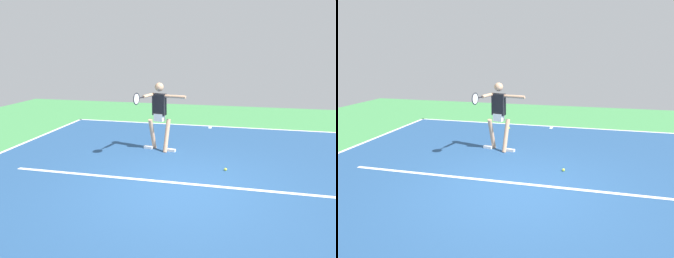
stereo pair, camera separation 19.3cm
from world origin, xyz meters
The scene contains 8 objects.
ground_plane centered at (0.00, 0.00, 0.00)m, with size 20.22×20.22×0.00m, color #428E4C.
court_surface centered at (0.00, 0.00, 0.00)m, with size 10.20×11.34×0.00m, color navy.
court_line_baseline_near centered at (0.00, -5.62, 0.00)m, with size 10.20×0.10×0.01m, color white.
court_line_service centered at (0.00, -0.33, 0.00)m, with size 7.65×0.10×0.01m, color white.
court_line_centre_mark centered at (0.00, -5.42, 0.00)m, with size 0.10×0.30×0.01m, color white.
tennis_player centered at (1.04, -2.41, 1.06)m, with size 1.19×1.24×1.83m.
tennis_ball_by_sideline centered at (1.38, -4.86, 0.03)m, with size 0.07×0.07×0.07m, color yellow.
tennis_ball_near_player centered at (-0.79, -1.27, 0.03)m, with size 0.07×0.07×0.07m, color #C6E53D.
Camera 2 is at (-1.33, 5.79, 2.65)m, focal length 35.41 mm.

